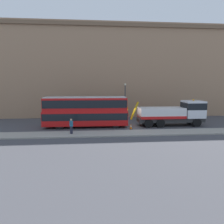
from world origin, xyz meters
TOP-DOWN VIEW (x-y plane):
  - ground_plane at (0.00, 0.00)m, footprint 120.00×120.00m
  - near_kerb at (0.00, -4.20)m, footprint 60.00×2.80m
  - building_facade at (0.00, 8.53)m, footprint 60.00×1.50m
  - recovery_tow_truck at (5.77, -0.03)m, footprint 10.15×2.73m
  - double_decker_bus at (-6.29, -0.03)m, footprint 11.07×2.67m
  - pedestrian_onlooker at (-7.77, -4.18)m, footprint 0.42×0.48m
  - traffic_cone_near_bus at (-0.53, -1.83)m, footprint 0.36×0.36m
  - street_lamp at (-0.04, 6.33)m, footprint 0.36×0.36m

SIDE VIEW (x-z plane):
  - ground_plane at x=0.00m, z-range 0.00..0.00m
  - near_kerb at x=0.00m, z-range 0.00..0.15m
  - traffic_cone_near_bus at x=-0.53m, z-range -0.02..0.70m
  - pedestrian_onlooker at x=-7.77m, z-range 0.13..1.84m
  - recovery_tow_truck at x=5.77m, z-range -0.08..3.59m
  - double_decker_bus at x=-6.29m, z-range 0.20..4.26m
  - street_lamp at x=-0.04m, z-range 0.56..6.39m
  - building_facade at x=0.00m, z-range 0.07..16.07m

